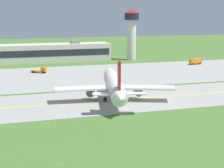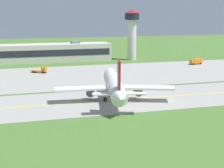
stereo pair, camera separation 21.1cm
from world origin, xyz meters
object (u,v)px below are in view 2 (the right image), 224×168
object	(u,v)px
airplane_lead	(114,85)
service_truck_fuel	(41,70)
service_truck_baggage	(196,61)
control_tower	(132,29)

from	to	relation	value
airplane_lead	service_truck_fuel	size ratio (longest dim) A/B	6.10
service_truck_baggage	service_truck_fuel	size ratio (longest dim) A/B	0.97
service_truck_baggage	control_tower	distance (m)	35.92
service_truck_fuel	control_tower	distance (m)	57.91
service_truck_baggage	airplane_lead	bearing A→B (deg)	-135.33
airplane_lead	control_tower	world-z (taller)	control_tower
service_truck_fuel	airplane_lead	bearing A→B (deg)	-75.76
airplane_lead	service_truck_baggage	distance (m)	79.83
airplane_lead	service_truck_baggage	size ratio (longest dim) A/B	6.29
airplane_lead	service_truck_baggage	xyz separation A→B (m)	(56.74, 56.09, -2.60)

